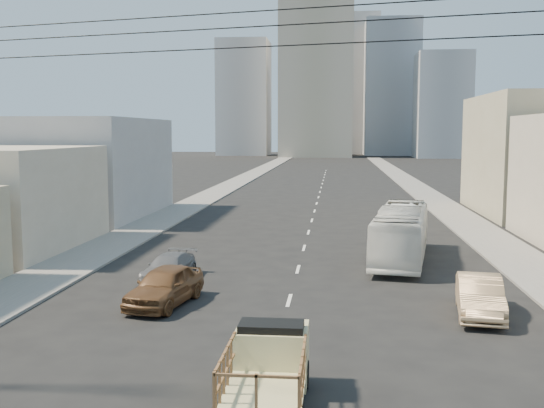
% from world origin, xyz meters
% --- Properties ---
extents(sidewalk_left, '(3.50, 180.00, 0.12)m').
position_xyz_m(sidewalk_left, '(-11.75, 70.00, 0.06)').
color(sidewalk_left, slate).
rests_on(sidewalk_left, ground).
extents(sidewalk_right, '(3.50, 180.00, 0.12)m').
position_xyz_m(sidewalk_right, '(11.75, 70.00, 0.06)').
color(sidewalk_right, slate).
rests_on(sidewalk_right, ground).
extents(lane_dashes, '(0.15, 104.00, 0.01)m').
position_xyz_m(lane_dashes, '(0.00, 53.00, 0.01)').
color(lane_dashes, silver).
rests_on(lane_dashes, ground).
extents(flatbed_pickup, '(1.95, 4.41, 1.90)m').
position_xyz_m(flatbed_pickup, '(0.22, 3.83, 1.09)').
color(flatbed_pickup, beige).
rests_on(flatbed_pickup, ground).
extents(city_bus, '(4.13, 10.79, 2.93)m').
position_xyz_m(city_bus, '(5.38, 22.81, 1.47)').
color(city_bus, silver).
rests_on(city_bus, ground).
extents(sedan_brown, '(2.65, 4.85, 1.57)m').
position_xyz_m(sedan_brown, '(-4.91, 12.81, 0.78)').
color(sedan_brown, brown).
rests_on(sedan_brown, ground).
extents(sedan_tan, '(2.19, 4.73, 1.50)m').
position_xyz_m(sedan_tan, '(7.31, 12.53, 0.75)').
color(sedan_tan, tan).
rests_on(sedan_tan, ground).
extents(sedan_grey, '(2.13, 4.32, 1.21)m').
position_xyz_m(sedan_grey, '(-5.86, 17.00, 0.60)').
color(sedan_grey, slate).
rests_on(sedan_grey, ground).
extents(overhead_wires, '(23.01, 5.02, 0.72)m').
position_xyz_m(overhead_wires, '(0.00, 1.50, 8.97)').
color(overhead_wires, black).
rests_on(overhead_wires, ground).
extents(bldg_left_far, '(12.00, 16.00, 8.00)m').
position_xyz_m(bldg_left_far, '(-19.50, 39.00, 4.00)').
color(bldg_left_far, '#9A999C').
rests_on(bldg_left_far, ground).
extents(high_rise_tower, '(20.00, 20.00, 60.00)m').
position_xyz_m(high_rise_tower, '(-4.00, 170.00, 30.00)').
color(high_rise_tower, tan).
rests_on(high_rise_tower, ground).
extents(midrise_ne, '(16.00, 16.00, 40.00)m').
position_xyz_m(midrise_ne, '(18.00, 185.00, 20.00)').
color(midrise_ne, '#979A9F').
rests_on(midrise_ne, ground).
extents(midrise_nw, '(15.00, 15.00, 34.00)m').
position_xyz_m(midrise_nw, '(-26.00, 180.00, 17.00)').
color(midrise_nw, '#979A9F').
rests_on(midrise_nw, ground).
extents(midrise_back, '(18.00, 18.00, 44.00)m').
position_xyz_m(midrise_back, '(6.00, 200.00, 22.00)').
color(midrise_back, '#9A999C').
rests_on(midrise_back, ground).
extents(midrise_east, '(14.00, 14.00, 28.00)m').
position_xyz_m(midrise_east, '(30.00, 165.00, 14.00)').
color(midrise_east, '#979A9F').
rests_on(midrise_east, ground).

